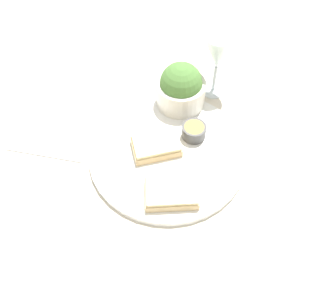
{
  "coord_description": "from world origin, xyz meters",
  "views": [
    {
      "loc": [
        0.18,
        0.37,
        0.58
      ],
      "look_at": [
        0.0,
        0.0,
        0.03
      ],
      "focal_mm": 35.0,
      "sensor_mm": 36.0,
      "label": 1
    }
  ],
  "objects_px": {
    "cheese_toast_near": "(156,145)",
    "cheese_toast_far": "(172,192)",
    "salad_bowl": "(181,88)",
    "fork": "(44,154)",
    "wine_glass": "(218,54)",
    "sauce_ramekin": "(194,131)"
  },
  "relations": [
    {
      "from": "cheese_toast_near",
      "to": "cheese_toast_far",
      "type": "distance_m",
      "value": 0.12
    },
    {
      "from": "salad_bowl",
      "to": "fork",
      "type": "relative_size",
      "value": 0.78
    },
    {
      "from": "cheese_toast_far",
      "to": "fork",
      "type": "relative_size",
      "value": 0.82
    },
    {
      "from": "wine_glass",
      "to": "fork",
      "type": "distance_m",
      "value": 0.45
    },
    {
      "from": "sauce_ramekin",
      "to": "cheese_toast_near",
      "type": "height_order",
      "value": "sauce_ramekin"
    },
    {
      "from": "sauce_ramekin",
      "to": "fork",
      "type": "xyz_separation_m",
      "value": [
        0.31,
        -0.1,
        -0.03
      ]
    },
    {
      "from": "cheese_toast_far",
      "to": "cheese_toast_near",
      "type": "bearing_deg",
      "value": -99.39
    },
    {
      "from": "sauce_ramekin",
      "to": "cheese_toast_far",
      "type": "bearing_deg",
      "value": 45.99
    },
    {
      "from": "fork",
      "to": "wine_glass",
      "type": "bearing_deg",
      "value": -177.39
    },
    {
      "from": "cheese_toast_near",
      "to": "wine_glass",
      "type": "xyz_separation_m",
      "value": [
        -0.21,
        -0.12,
        0.08
      ]
    },
    {
      "from": "sauce_ramekin",
      "to": "wine_glass",
      "type": "distance_m",
      "value": 0.19
    },
    {
      "from": "cheese_toast_far",
      "to": "wine_glass",
      "type": "distance_m",
      "value": 0.34
    },
    {
      "from": "sauce_ramekin",
      "to": "cheese_toast_near",
      "type": "relative_size",
      "value": 0.48
    },
    {
      "from": "wine_glass",
      "to": "sauce_ramekin",
      "type": "bearing_deg",
      "value": 44.74
    },
    {
      "from": "salad_bowl",
      "to": "wine_glass",
      "type": "bearing_deg",
      "value": -171.28
    },
    {
      "from": "cheese_toast_far",
      "to": "fork",
      "type": "height_order",
      "value": "cheese_toast_far"
    },
    {
      "from": "salad_bowl",
      "to": "cheese_toast_near",
      "type": "relative_size",
      "value": 1.03
    },
    {
      "from": "salad_bowl",
      "to": "sauce_ramekin",
      "type": "relative_size",
      "value": 2.16
    },
    {
      "from": "salad_bowl",
      "to": "cheese_toast_near",
      "type": "distance_m",
      "value": 0.15
    },
    {
      "from": "cheese_toast_far",
      "to": "wine_glass",
      "type": "xyz_separation_m",
      "value": [
        -0.23,
        -0.23,
        0.08
      ]
    },
    {
      "from": "cheese_toast_far",
      "to": "wine_glass",
      "type": "height_order",
      "value": "wine_glass"
    },
    {
      "from": "salad_bowl",
      "to": "fork",
      "type": "distance_m",
      "value": 0.34
    }
  ]
}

